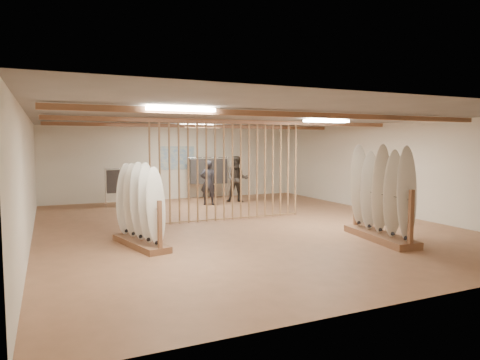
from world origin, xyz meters
name	(u,v)px	position (x,y,z in m)	size (l,w,h in m)	color
floor	(240,225)	(0.00, 0.00, 0.00)	(12.00, 12.00, 0.00)	#AA7452
ceiling	(240,119)	(0.00, 0.00, 2.80)	(12.00, 12.00, 0.00)	gray
wall_back	(177,163)	(0.00, 6.00, 1.40)	(12.00, 12.00, 0.00)	white
wall_front	(422,199)	(0.00, -6.00, 1.40)	(12.00, 12.00, 0.00)	white
wall_left	(28,179)	(-5.00, 0.00, 1.40)	(12.00, 12.00, 0.00)	white
wall_right	(386,168)	(5.00, 0.00, 1.40)	(12.00, 12.00, 0.00)	white
ceiling_slats	(240,122)	(0.00, 0.00, 2.72)	(9.50, 6.12, 0.10)	brown
light_panels	(240,121)	(0.00, 0.00, 2.74)	(1.20, 0.35, 0.06)	white
bamboo_partition	(228,171)	(0.00, 0.80, 1.40)	(4.45, 0.05, 2.78)	#A47A50
poster	(177,158)	(0.00, 5.98, 1.60)	(1.40, 0.03, 0.90)	#346EB9
rack_left	(140,218)	(-2.88, -1.30, 0.60)	(0.92, 1.92, 1.77)	brown
rack_right	(381,209)	(2.14, -2.90, 0.70)	(0.88, 2.23, 2.06)	brown
clothing_rack_a	(125,181)	(-2.24, 4.63, 0.88)	(1.26, 0.40, 1.35)	silver
clothing_rack_b	(208,171)	(1.08, 5.40, 1.09)	(1.54, 0.63, 1.67)	silver
shopper_a	(208,180)	(0.53, 3.88, 0.89)	(0.65, 0.44, 1.78)	#222128
shopper_b	(237,176)	(1.72, 4.06, 0.97)	(0.93, 0.73, 1.93)	#312A25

